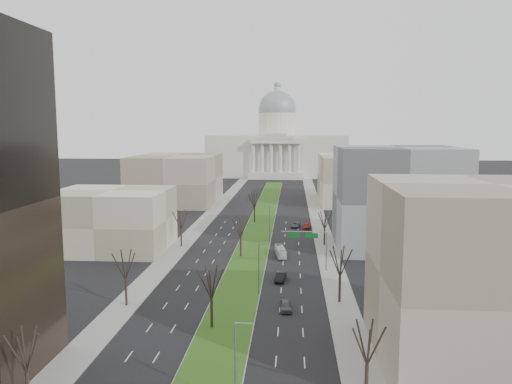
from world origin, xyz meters
The scene contains 28 objects.
ground centered at (0.00, 120.00, 0.00)m, with size 600.00×600.00×0.00m, color black.
median centered at (0.00, 118.99, 0.10)m, with size 8.00×222.03×0.20m.
sidewalk_left centered at (-17.50, 95.00, 0.07)m, with size 5.00×330.00×0.15m, color gray.
sidewalk_right centered at (17.50, 95.00, 0.07)m, with size 5.00×330.00×0.15m, color gray.
capitol centered at (0.00, 269.59, 16.31)m, with size 80.00×46.00×55.00m.
building_beige_left centered at (-33.00, 85.00, 7.00)m, with size 26.00×22.00×14.00m, color tan.
building_tan_right centered at (33.00, 32.00, 11.00)m, with size 26.00×24.00×22.00m, color gray.
building_grey_right centered at (34.00, 92.00, 12.00)m, with size 28.00×26.00×24.00m, color #575A5C.
building_far_left centered at (-35.00, 160.00, 9.00)m, with size 30.00×40.00×18.00m, color gray.
building_far_right centered at (35.00, 165.00, 9.00)m, with size 30.00×40.00×18.00m, color tan.
tree_left_near centered at (-17.20, 18.00, 6.61)m, with size 5.10×5.10×9.18m.
tree_left_mid centered at (-17.20, 48.00, 7.00)m, with size 5.40×5.40×9.72m.
tree_left_far centered at (-17.20, 88.00, 6.84)m, with size 5.28×5.28×9.50m.
tree_right_near centered at (17.20, 22.00, 6.69)m, with size 5.16×5.16×9.29m.
tree_right_mid centered at (17.20, 52.00, 7.16)m, with size 5.52×5.52×9.94m.
tree_right_far centered at (17.20, 92.00, 6.53)m, with size 5.04×5.04×9.07m.
tree_median_a centered at (-2.00, 40.00, 7.00)m, with size 5.40×5.40×9.72m.
tree_median_b centered at (-2.00, 80.00, 7.00)m, with size 5.40×5.40×9.72m.
tree_median_c centered at (-2.00, 120.00, 7.00)m, with size 5.40×5.40×9.72m.
streetlamp_median_a centered at (3.76, 20.00, 4.81)m, with size 1.90×0.20×9.16m.
streetlamp_median_b centered at (3.76, 55.00, 4.81)m, with size 1.90×0.20×9.16m.
streetlamp_median_c centered at (3.76, 95.00, 4.81)m, with size 1.90×0.20×9.16m.
mast_arm_signs centered at (13.49, 70.03, 6.11)m, with size 9.12×0.24×8.09m.
car_grey_near centered at (8.42, 47.92, 0.76)m, with size 1.80×4.48×1.53m, color #4D4E54.
car_black centered at (7.27, 62.91, 0.79)m, with size 1.67×4.79×1.58m, color black.
car_red centered at (13.50, 112.10, 0.74)m, with size 2.08×5.13×1.49m, color maroon.
car_grey_far centered at (10.43, 113.95, 0.69)m, with size 2.28×4.94×1.37m, color #4C4F54.
box_van centered at (6.80, 81.14, 1.08)m, with size 1.82×7.79×2.17m, color silver.
Camera 1 is at (9.31, -27.60, 28.58)m, focal length 35.00 mm.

